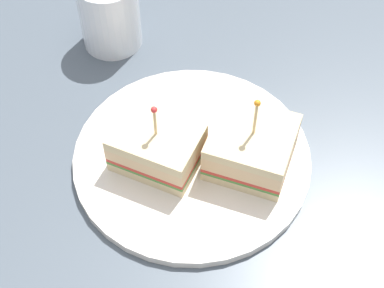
# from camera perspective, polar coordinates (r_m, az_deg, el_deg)

# --- Properties ---
(ground_plane) EXTENTS (1.20, 1.20, 0.02)m
(ground_plane) POSITION_cam_1_polar(r_m,az_deg,el_deg) (0.68, 0.00, -2.11)
(ground_plane) COLOR #4C5660
(plate) EXTENTS (0.27, 0.27, 0.01)m
(plate) POSITION_cam_1_polar(r_m,az_deg,el_deg) (0.66, 0.00, -1.34)
(plate) COLOR silver
(plate) RESTS_ON ground_plane
(sandwich_half_front) EXTENTS (0.11, 0.09, 0.09)m
(sandwich_half_front) POSITION_cam_1_polar(r_m,az_deg,el_deg) (0.63, -3.50, -0.37)
(sandwich_half_front) COLOR beige
(sandwich_half_front) RESTS_ON plate
(sandwich_half_back) EXTENTS (0.11, 0.10, 0.10)m
(sandwich_half_back) POSITION_cam_1_polar(r_m,az_deg,el_deg) (0.64, 5.96, -0.01)
(sandwich_half_back) COLOR beige
(sandwich_half_back) RESTS_ON plate
(drink_glass) EXTENTS (0.08, 0.08, 0.10)m
(drink_glass) POSITION_cam_1_polar(r_m,az_deg,el_deg) (0.78, -8.15, 12.38)
(drink_glass) COLOR beige
(drink_glass) RESTS_ON ground_plane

